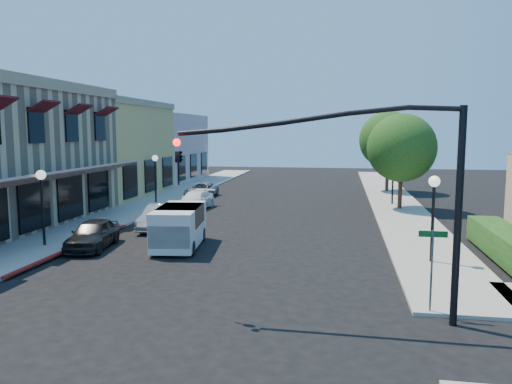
% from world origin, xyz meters
% --- Properties ---
extents(ground, '(120.00, 120.00, 0.00)m').
position_xyz_m(ground, '(0.00, 0.00, 0.00)').
color(ground, black).
rests_on(ground, ground).
extents(sidewalk_left, '(3.50, 50.00, 0.12)m').
position_xyz_m(sidewalk_left, '(-8.75, 27.00, 0.06)').
color(sidewalk_left, gray).
rests_on(sidewalk_left, ground).
extents(sidewalk_right, '(3.50, 50.00, 0.12)m').
position_xyz_m(sidewalk_right, '(8.75, 27.00, 0.06)').
color(sidewalk_right, gray).
rests_on(sidewalk_right, ground).
extents(curb_red_strip, '(0.25, 10.00, 0.06)m').
position_xyz_m(curb_red_strip, '(-6.90, 8.00, 0.00)').
color(curb_red_strip, maroon).
rests_on(curb_red_strip, ground).
extents(yellow_stucco_building, '(10.00, 12.00, 7.60)m').
position_xyz_m(yellow_stucco_building, '(-15.50, 26.00, 3.80)').
color(yellow_stucco_building, tan).
rests_on(yellow_stucco_building, ground).
extents(pink_stucco_building, '(10.00, 12.00, 7.00)m').
position_xyz_m(pink_stucco_building, '(-15.50, 38.00, 3.50)').
color(pink_stucco_building, tan).
rests_on(pink_stucco_building, ground).
extents(hedge, '(1.40, 8.00, 1.10)m').
position_xyz_m(hedge, '(11.70, 9.00, 0.00)').
color(hedge, '#1C4212').
rests_on(hedge, ground).
extents(street_tree_a, '(4.56, 4.56, 6.48)m').
position_xyz_m(street_tree_a, '(8.80, 22.00, 4.19)').
color(street_tree_a, '#372216').
rests_on(street_tree_a, ground).
extents(street_tree_b, '(4.94, 4.94, 7.02)m').
position_xyz_m(street_tree_b, '(8.80, 32.00, 4.54)').
color(street_tree_b, '#372216').
rests_on(street_tree_b, ground).
extents(signal_mast_arm, '(8.01, 0.39, 6.00)m').
position_xyz_m(signal_mast_arm, '(5.86, 1.50, 4.09)').
color(signal_mast_arm, black).
rests_on(signal_mast_arm, ground).
extents(street_name_sign, '(0.80, 0.06, 2.50)m').
position_xyz_m(street_name_sign, '(7.50, 2.20, 1.70)').
color(street_name_sign, '#595B5E').
rests_on(street_name_sign, ground).
extents(lamppost_left_near, '(0.44, 0.44, 3.57)m').
position_xyz_m(lamppost_left_near, '(-8.50, 8.00, 2.74)').
color(lamppost_left_near, black).
rests_on(lamppost_left_near, ground).
extents(lamppost_left_far, '(0.44, 0.44, 3.57)m').
position_xyz_m(lamppost_left_far, '(-8.50, 22.00, 2.74)').
color(lamppost_left_far, black).
rests_on(lamppost_left_far, ground).
extents(lamppost_right_near, '(0.44, 0.44, 3.57)m').
position_xyz_m(lamppost_right_near, '(8.50, 8.00, 2.74)').
color(lamppost_right_near, black).
rests_on(lamppost_right_near, ground).
extents(lamppost_right_far, '(0.44, 0.44, 3.57)m').
position_xyz_m(lamppost_right_far, '(8.50, 24.00, 2.74)').
color(lamppost_right_far, black).
rests_on(lamppost_right_far, ground).
extents(white_van, '(2.31, 4.42, 1.88)m').
position_xyz_m(white_van, '(-2.38, 9.02, 1.09)').
color(white_van, silver).
rests_on(white_van, ground).
extents(parked_car_a, '(2.07, 4.09, 1.33)m').
position_xyz_m(parked_car_a, '(-6.20, 8.21, 0.67)').
color(parked_car_a, black).
rests_on(parked_car_a, ground).
extents(parked_car_b, '(1.56, 4.09, 1.33)m').
position_xyz_m(parked_car_b, '(-4.80, 13.00, 0.66)').
color(parked_car_b, '#A7A9AD').
rests_on(parked_car_b, ground).
extents(parked_car_c, '(2.07, 4.31, 1.21)m').
position_xyz_m(parked_car_c, '(-4.91, 20.00, 0.61)').
color(parked_car_c, white).
rests_on(parked_car_c, ground).
extents(parked_car_d, '(2.04, 4.26, 1.17)m').
position_xyz_m(parked_car_d, '(-6.20, 26.04, 0.59)').
color(parked_car_d, '#999B9D').
rests_on(parked_car_d, ground).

